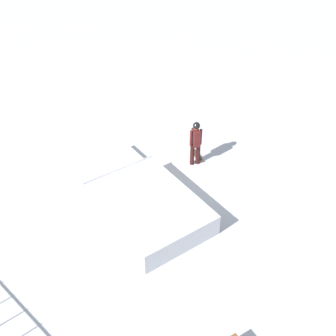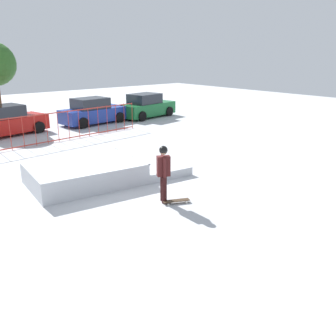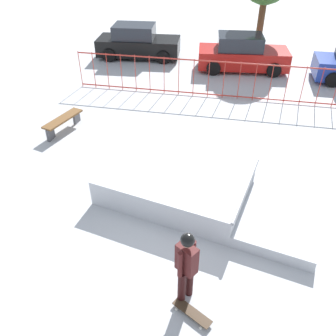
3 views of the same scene
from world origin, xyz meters
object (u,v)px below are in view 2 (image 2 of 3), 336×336
Objects in this scene: skate_ramp at (98,172)px; parked_car_green at (146,107)px; skater at (163,170)px; parked_car_blue at (93,112)px; skateboard at (176,201)px; parked_car_red at (6,122)px.

parked_car_green is at bearing 52.71° from skate_ramp.
skater is 13.48m from parked_car_blue.
skater is 1.01m from skateboard.
parked_car_red reaches higher than skateboard.
parked_car_blue reaches higher than skate_ramp.
skate_ramp is 3.07m from skater.
skate_ramp is 3.29× the size of skater.
parked_car_red is at bearing 174.35° from parked_car_blue.
skateboard is 0.19× the size of parked_car_blue.
skate_ramp is 1.30× the size of parked_car_red.
parked_car_green is (3.96, -0.20, 0.00)m from parked_car_blue.
parked_car_red is (-0.51, 12.64, -0.28)m from skater.
parked_car_green reaches higher than skate_ramp.
skateboard is 13.01m from parked_car_red.
skate_ramp is at bearing 126.72° from skateboard.
parked_car_red is 9.18m from parked_car_green.
skate_ramp reaches higher than skateboard.
skateboard is (0.22, -0.33, -0.93)m from skater.
parked_car_green is (8.45, 12.75, 0.65)m from skateboard.
skate_ramp is 13.21m from parked_car_green.
parked_car_red is 1.01× the size of parked_car_green.
skater is 2.12× the size of skateboard.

